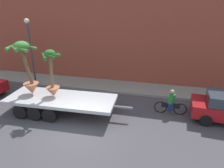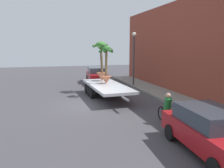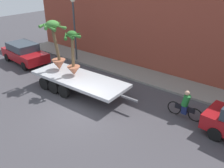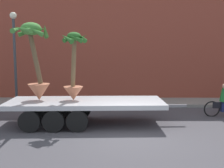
# 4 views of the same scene
# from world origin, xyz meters

# --- Properties ---
(ground_plane) EXTENTS (60.00, 60.00, 0.00)m
(ground_plane) POSITION_xyz_m (0.00, 0.00, 0.00)
(ground_plane) COLOR #423F44
(sidewalk) EXTENTS (24.00, 2.20, 0.15)m
(sidewalk) POSITION_xyz_m (0.00, 6.10, 0.07)
(sidewalk) COLOR gray
(sidewalk) RESTS_ON ground
(building_facade) EXTENTS (24.00, 1.20, 7.15)m
(building_facade) POSITION_xyz_m (0.00, 7.80, 3.58)
(building_facade) COLOR brown
(building_facade) RESTS_ON ground
(flatbed_trailer) EXTENTS (7.27, 2.50, 0.98)m
(flatbed_trailer) POSITION_xyz_m (-1.90, 1.62, 0.77)
(flatbed_trailer) COLOR #B7BABF
(flatbed_trailer) RESTS_ON ground
(potted_palm_rear) EXTENTS (1.42, 1.41, 3.11)m
(potted_palm_rear) POSITION_xyz_m (-3.66, 1.74, 2.64)
(potted_palm_rear) COLOR #B26647
(potted_palm_rear) RESTS_ON flatbed_trailer
(potted_palm_middle) EXTENTS (1.11, 1.17, 2.73)m
(potted_palm_middle) POSITION_xyz_m (-2.10, 1.72, 2.22)
(potted_palm_middle) COLOR #B26647
(potted_palm_middle) RESTS_ON flatbed_trailer
(cyclist) EXTENTS (1.84, 0.35, 1.54)m
(cyclist) POSITION_xyz_m (4.52, 3.03, 0.67)
(cyclist) COLOR black
(cyclist) RESTS_ON ground
(parked_car) EXTENTS (4.39, 2.15, 1.58)m
(parked_car) POSITION_xyz_m (7.69, 2.90, 0.83)
(parked_car) COLOR maroon
(parked_car) RESTS_ON ground
(trailing_car) EXTENTS (4.47, 2.24, 1.58)m
(trailing_car) POSITION_xyz_m (-8.75, 2.48, 0.83)
(trailing_car) COLOR maroon
(trailing_car) RESTS_ON ground
(street_lamp) EXTENTS (0.36, 0.36, 4.83)m
(street_lamp) POSITION_xyz_m (-5.75, 5.30, 3.23)
(street_lamp) COLOR #383D42
(street_lamp) RESTS_ON sidewalk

